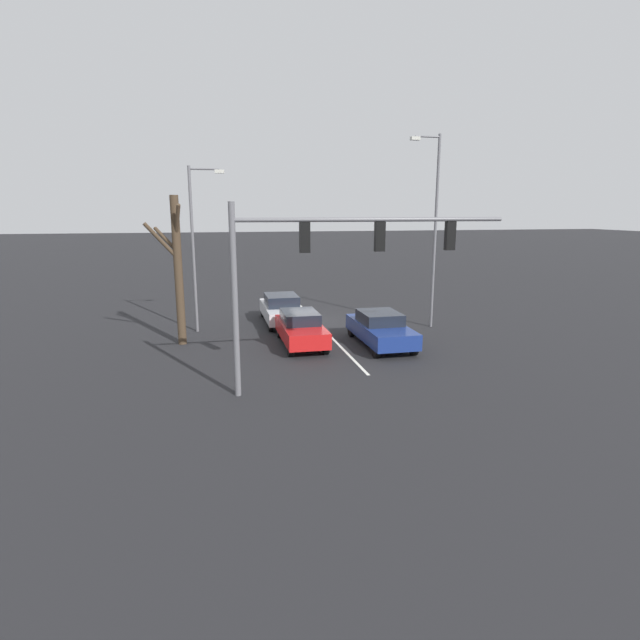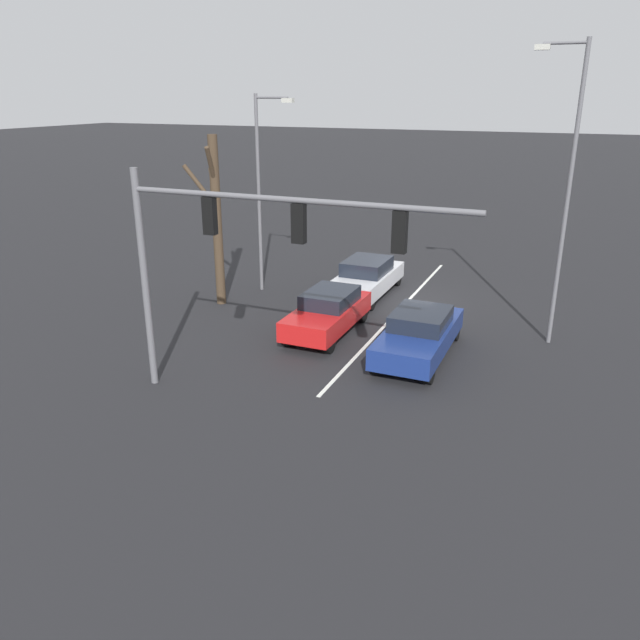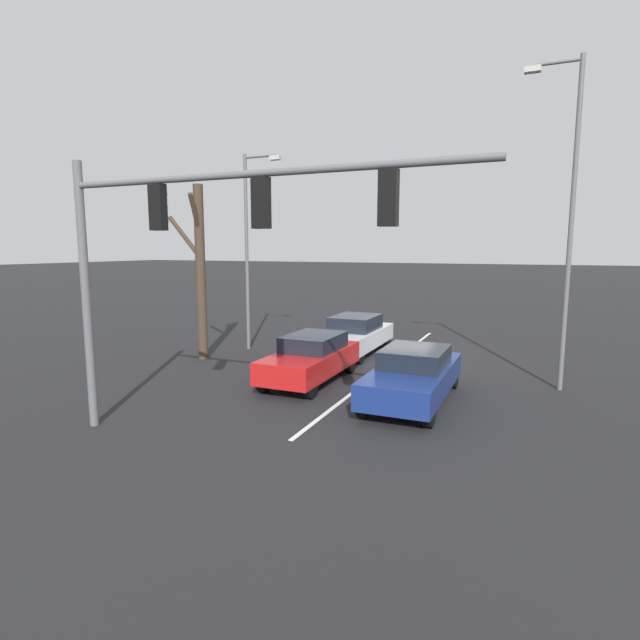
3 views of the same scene
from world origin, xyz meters
name	(u,v)px [view 1 (image 1 of 3)]	position (x,y,z in m)	size (l,w,h in m)	color
ground_plane	(316,321)	(0.00, 0.00, 0.00)	(240.00, 240.00, 0.00)	black
lane_stripe_left_divider	(322,328)	(0.00, 1.66, 0.01)	(0.12, 15.31, 0.01)	silver
car_red_midlane_front	(301,328)	(1.66, 4.60, 0.77)	(1.75, 4.38, 1.49)	red
car_navy_leftlane_front	(380,328)	(-1.81, 5.36, 0.76)	(1.89, 4.79, 1.49)	navy
car_silver_midlane_second	(282,309)	(1.85, -0.06, 0.77)	(1.88, 4.69, 1.53)	silver
traffic_signal_gantry	(328,255)	(1.78, 10.30, 4.50)	(9.13, 0.37, 6.15)	slate
street_lamp_right_shoulder	(196,239)	(6.06, 0.97, 4.55)	(1.68, 0.24, 7.94)	slate
street_lamp_left_shoulder	(433,222)	(-5.45, 2.48, 5.32)	(1.55, 0.24, 9.49)	slate
bare_tree_near	(177,267)	(6.90, 3.25, 3.50)	(1.66, 2.16, 6.54)	#423323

